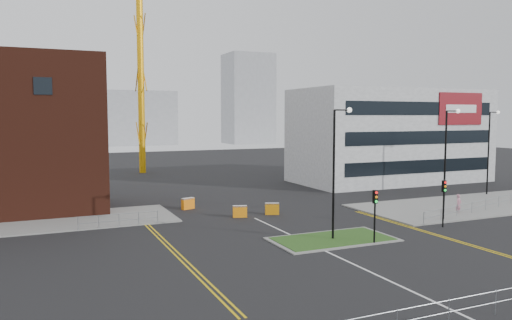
# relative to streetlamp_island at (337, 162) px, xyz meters

# --- Properties ---
(ground) EXTENTS (200.00, 200.00, 0.00)m
(ground) POSITION_rel_streetlamp_island_xyz_m (-2.22, -8.00, -5.41)
(ground) COLOR black
(ground) RESTS_ON ground
(pavement_right) EXTENTS (24.00, 10.00, 0.12)m
(pavement_right) POSITION_rel_streetlamp_island_xyz_m (19.78, 6.00, -5.35)
(pavement_right) COLOR slate
(pavement_right) RESTS_ON ground
(island_kerb) EXTENTS (8.60, 4.60, 0.08)m
(island_kerb) POSITION_rel_streetlamp_island_xyz_m (-0.22, 0.00, -5.37)
(island_kerb) COLOR slate
(island_kerb) RESTS_ON ground
(grass_island) EXTENTS (8.00, 4.00, 0.12)m
(grass_island) POSITION_rel_streetlamp_island_xyz_m (-0.22, 0.00, -5.35)
(grass_island) COLOR #2A4D19
(grass_island) RESTS_ON ground
(office_block) EXTENTS (25.00, 12.20, 12.00)m
(office_block) POSITION_rel_streetlamp_island_xyz_m (23.79, 23.97, 0.59)
(office_block) COLOR #9FA1A3
(office_block) RESTS_ON ground
(streetlamp_island) EXTENTS (1.46, 0.36, 9.18)m
(streetlamp_island) POSITION_rel_streetlamp_island_xyz_m (0.00, 0.00, 0.00)
(streetlamp_island) COLOR black
(streetlamp_island) RESTS_ON ground
(streetlamp_right_near) EXTENTS (1.46, 0.36, 9.18)m
(streetlamp_right_near) POSITION_rel_streetlamp_island_xyz_m (12.00, 2.00, 0.00)
(streetlamp_right_near) COLOR black
(streetlamp_right_near) RESTS_ON ground
(streetlamp_right_far) EXTENTS (1.46, 0.36, 9.18)m
(streetlamp_right_far) POSITION_rel_streetlamp_island_xyz_m (26.00, 10.00, 0.00)
(streetlamp_right_far) COLOR black
(streetlamp_right_far) RESTS_ON ground
(traffic_light_island) EXTENTS (0.28, 0.33, 3.65)m
(traffic_light_island) POSITION_rel_streetlamp_island_xyz_m (1.78, -2.02, -2.85)
(traffic_light_island) COLOR black
(traffic_light_island) RESTS_ON ground
(traffic_light_right) EXTENTS (0.28, 0.33, 3.65)m
(traffic_light_right) POSITION_rel_streetlamp_island_xyz_m (9.78, -0.02, -2.85)
(traffic_light_right) COLOR black
(traffic_light_right) RESTS_ON ground
(railing_front) EXTENTS (24.05, 0.05, 1.10)m
(railing_front) POSITION_rel_streetlamp_island_xyz_m (-2.22, -14.00, -4.63)
(railing_front) COLOR gray
(railing_front) RESTS_ON ground
(railing_left) EXTENTS (6.05, 0.05, 1.10)m
(railing_left) POSITION_rel_streetlamp_island_xyz_m (-13.22, 10.00, -4.67)
(railing_left) COLOR gray
(railing_left) RESTS_ON ground
(railing_right) EXTENTS (19.05, 5.05, 1.10)m
(railing_right) POSITION_rel_streetlamp_island_xyz_m (18.28, 3.50, -4.63)
(railing_right) COLOR gray
(railing_right) RESTS_ON ground
(centre_line) EXTENTS (0.15, 30.00, 0.01)m
(centre_line) POSITION_rel_streetlamp_island_xyz_m (-2.22, -6.00, -5.41)
(centre_line) COLOR silver
(centre_line) RESTS_ON ground
(yellow_left_a) EXTENTS (0.12, 24.00, 0.01)m
(yellow_left_a) POSITION_rel_streetlamp_island_xyz_m (-11.22, 2.00, -5.41)
(yellow_left_a) COLOR gold
(yellow_left_a) RESTS_ON ground
(yellow_left_b) EXTENTS (0.12, 24.00, 0.01)m
(yellow_left_b) POSITION_rel_streetlamp_island_xyz_m (-10.92, 2.00, -5.41)
(yellow_left_b) COLOR gold
(yellow_left_b) RESTS_ON ground
(yellow_right_a) EXTENTS (0.12, 20.00, 0.01)m
(yellow_right_a) POSITION_rel_streetlamp_island_xyz_m (7.28, -2.00, -5.41)
(yellow_right_a) COLOR gold
(yellow_right_a) RESTS_ON ground
(yellow_right_b) EXTENTS (0.12, 20.00, 0.01)m
(yellow_right_b) POSITION_rel_streetlamp_island_xyz_m (7.58, -2.00, -5.41)
(yellow_right_b) COLOR gold
(yellow_right_b) RESTS_ON ground
(skyline_b) EXTENTS (24.00, 12.00, 16.00)m
(skyline_b) POSITION_rel_streetlamp_island_xyz_m (7.78, 122.00, 2.59)
(skyline_b) COLOR gray
(skyline_b) RESTS_ON ground
(skyline_c) EXTENTS (14.00, 12.00, 28.00)m
(skyline_c) POSITION_rel_streetlamp_island_xyz_m (42.78, 117.00, 8.59)
(skyline_c) COLOR gray
(skyline_c) RESTS_ON ground
(skyline_d) EXTENTS (30.00, 12.00, 12.00)m
(skyline_d) POSITION_rel_streetlamp_island_xyz_m (-10.22, 132.00, 0.59)
(skyline_d) COLOR gray
(skyline_d) RESTS_ON ground
(pedestrian) EXTENTS (0.71, 0.54, 1.74)m
(pedestrian) POSITION_rel_streetlamp_island_xyz_m (14.98, 3.48, -4.54)
(pedestrian) COLOR #C37E92
(pedestrian) RESTS_ON ground
(barrier_left) EXTENTS (1.26, 0.74, 1.01)m
(barrier_left) POSITION_rel_streetlamp_island_xyz_m (-3.22, 9.84, -4.87)
(barrier_left) COLOR orange
(barrier_left) RESTS_ON ground
(barrier_mid) EXTENTS (1.31, 0.82, 1.05)m
(barrier_mid) POSITION_rel_streetlamp_island_xyz_m (-6.22, 15.26, -4.85)
(barrier_mid) COLOR orange
(barrier_mid) RESTS_ON ground
(barrier_right) EXTENTS (1.27, 0.83, 1.02)m
(barrier_right) POSITION_rel_streetlamp_island_xyz_m (-0.18, 9.84, -4.86)
(barrier_right) COLOR orange
(barrier_right) RESTS_ON ground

